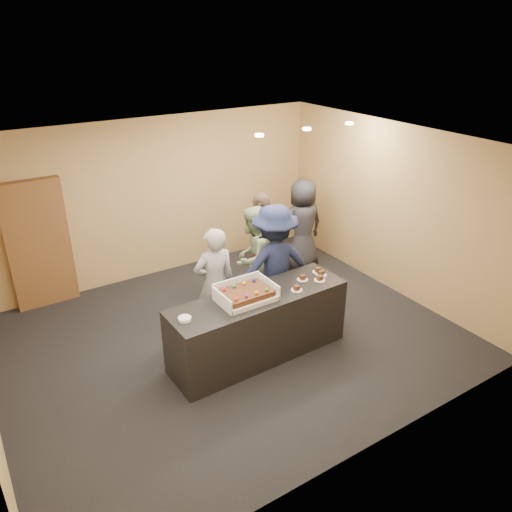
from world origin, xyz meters
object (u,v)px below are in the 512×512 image
Objects in this scene: person_brown_extra at (262,245)px; cake_box at (245,296)px; sheet_cake at (246,293)px; person_dark_suit at (302,226)px; storage_cabinet at (39,245)px; plate_stack at (185,319)px; serving_counter at (259,326)px; person_server_grey at (215,283)px; person_sage_man at (253,258)px; person_navy_man at (274,266)px.

cake_box is at bearing 10.92° from person_brown_extra.
person_dark_suit reaches higher than sheet_cake.
storage_cabinet reaches higher than plate_stack.
person_server_grey reaches higher than serving_counter.
plate_stack is (-1.03, -0.02, 0.47)m from serving_counter.
sheet_cake is at bearing -90.95° from cake_box.
serving_counter is 1.37m from person_sage_man.
person_sage_man reaches higher than serving_counter.
person_brown_extra is (0.30, 0.21, 0.06)m from person_sage_man.
person_server_grey reaches higher than plate_stack.
sheet_cake is 0.37× the size of person_server_grey.
sheet_cake is at bearing 99.27° from person_server_grey.
cake_box reaches higher than plate_stack.
person_dark_suit reaches higher than person_server_grey.
cake_box is at bearing 38.65° from person_dark_suit.
person_dark_suit is at bearing 38.32° from sheet_cake.
serving_counter is 1.71m from person_brown_extra.
cake_box is 1.75m from person_brown_extra.
plate_stack is 0.10× the size of person_sage_man.
serving_counter is at bearing -54.95° from storage_cabinet.
sheet_cake is at bearing 45.17° from person_navy_man.
plate_stack is at bearing 6.37° from person_sage_man.
person_navy_man reaches higher than plate_stack.
serving_counter is at bearing 1.01° from plate_stack.
person_navy_man is at bearing 35.75° from sheet_cake.
cake_box is at bearing 99.43° from person_server_grey.
person_server_grey is at bearing 24.78° from person_dark_suit.
storage_cabinet is at bearing -66.61° from person_brown_extra.
person_navy_man is (0.88, -0.15, 0.10)m from person_server_grey.
serving_counter is 1.20× the size of storage_cabinet.
person_brown_extra is (1.13, 1.34, -0.08)m from cake_box.
person_navy_man reaches higher than person_dark_suit.
person_server_grey is at bearing -11.27° from person_brown_extra.
sheet_cake is 1.03m from person_navy_man.
person_dark_suit is (1.10, 0.40, -0.04)m from person_brown_extra.
person_brown_extra reaches higher than person_dark_suit.
storage_cabinet is 3.46m from cake_box.
serving_counter is 3.98× the size of sheet_cake.
person_sage_man is 1.53m from person_dark_suit.
person_sage_man is 0.37m from person_brown_extra.
person_brown_extra is at bearing -174.66° from person_sage_man.
serving_counter is at bearing 32.43° from person_sage_man.
sheet_cake reaches higher than plate_stack.
cake_box is (1.87, -2.91, -0.05)m from storage_cabinet.
person_server_grey is at bearing -50.10° from storage_cabinet.
person_dark_suit is at bearing 39.28° from serving_counter.
sheet_cake is 1.77m from person_brown_extra.
cake_box is at bearing 170.48° from serving_counter.
storage_cabinet is 1.11× the size of person_navy_man.
cake_box is at bearing 2.99° from plate_stack.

